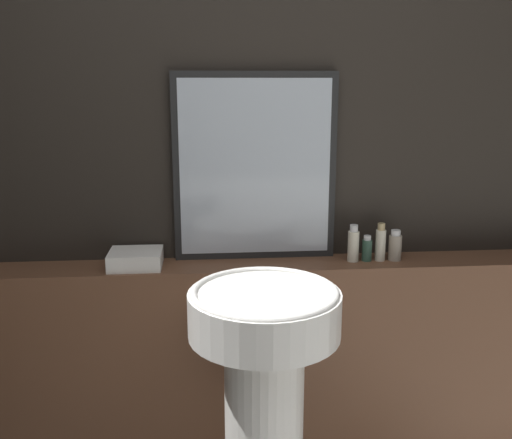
{
  "coord_description": "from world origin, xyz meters",
  "views": [
    {
      "loc": [
        -0.21,
        -0.52,
        1.57
      ],
      "look_at": [
        -0.04,
        1.43,
        1.1
      ],
      "focal_mm": 40.0,
      "sensor_mm": 36.0,
      "label": 1
    }
  ],
  "objects_px": {
    "shampoo_bottle": "(353,244)",
    "body_wash_bottle": "(395,246)",
    "towel_stack": "(136,259)",
    "lotion_bottle": "(380,243)",
    "mirror": "(255,168)",
    "pedestal_sink": "(264,392)",
    "conditioner_bottle": "(367,249)"
  },
  "relations": [
    {
      "from": "shampoo_bottle",
      "to": "body_wash_bottle",
      "type": "distance_m",
      "value": 0.16
    },
    {
      "from": "body_wash_bottle",
      "to": "towel_stack",
      "type": "bearing_deg",
      "value": -180.0
    },
    {
      "from": "mirror",
      "to": "shampoo_bottle",
      "type": "xyz_separation_m",
      "value": [
        0.37,
        -0.08,
        -0.29
      ]
    },
    {
      "from": "conditioner_bottle",
      "to": "body_wash_bottle",
      "type": "distance_m",
      "value": 0.11
    },
    {
      "from": "conditioner_bottle",
      "to": "body_wash_bottle",
      "type": "relative_size",
      "value": 0.84
    },
    {
      "from": "mirror",
      "to": "towel_stack",
      "type": "bearing_deg",
      "value": -169.94
    },
    {
      "from": "body_wash_bottle",
      "to": "lotion_bottle",
      "type": "bearing_deg",
      "value": -180.0
    },
    {
      "from": "mirror",
      "to": "lotion_bottle",
      "type": "distance_m",
      "value": 0.56
    },
    {
      "from": "mirror",
      "to": "body_wash_bottle",
      "type": "height_order",
      "value": "mirror"
    },
    {
      "from": "towel_stack",
      "to": "conditioner_bottle",
      "type": "distance_m",
      "value": 0.88
    },
    {
      "from": "shampoo_bottle",
      "to": "lotion_bottle",
      "type": "bearing_deg",
      "value": 0.0
    },
    {
      "from": "pedestal_sink",
      "to": "mirror",
      "type": "relative_size",
      "value": 1.34
    },
    {
      "from": "pedestal_sink",
      "to": "mirror",
      "type": "xyz_separation_m",
      "value": [
        0.01,
        0.49,
        0.66
      ]
    },
    {
      "from": "pedestal_sink",
      "to": "shampoo_bottle",
      "type": "distance_m",
      "value": 0.67
    },
    {
      "from": "shampoo_bottle",
      "to": "body_wash_bottle",
      "type": "height_order",
      "value": "shampoo_bottle"
    },
    {
      "from": "towel_stack",
      "to": "body_wash_bottle",
      "type": "relative_size",
      "value": 1.62
    },
    {
      "from": "mirror",
      "to": "lotion_bottle",
      "type": "relative_size",
      "value": 4.82
    },
    {
      "from": "pedestal_sink",
      "to": "mirror",
      "type": "height_order",
      "value": "mirror"
    },
    {
      "from": "conditioner_bottle",
      "to": "body_wash_bottle",
      "type": "bearing_deg",
      "value": 0.0
    },
    {
      "from": "shampoo_bottle",
      "to": "body_wash_bottle",
      "type": "relative_size",
      "value": 1.2
    },
    {
      "from": "shampoo_bottle",
      "to": "conditioner_bottle",
      "type": "height_order",
      "value": "shampoo_bottle"
    },
    {
      "from": "pedestal_sink",
      "to": "conditioner_bottle",
      "type": "relative_size",
      "value": 9.53
    },
    {
      "from": "shampoo_bottle",
      "to": "conditioner_bottle",
      "type": "distance_m",
      "value": 0.06
    },
    {
      "from": "shampoo_bottle",
      "to": "body_wash_bottle",
      "type": "bearing_deg",
      "value": 0.0
    },
    {
      "from": "towel_stack",
      "to": "body_wash_bottle",
      "type": "xyz_separation_m",
      "value": [
        0.99,
        0.0,
        0.02
      ]
    },
    {
      "from": "shampoo_bottle",
      "to": "lotion_bottle",
      "type": "distance_m",
      "value": 0.11
    },
    {
      "from": "mirror",
      "to": "pedestal_sink",
      "type": "bearing_deg",
      "value": -91.39
    },
    {
      "from": "shampoo_bottle",
      "to": "conditioner_bottle",
      "type": "bearing_deg",
      "value": 0.0
    },
    {
      "from": "mirror",
      "to": "body_wash_bottle",
      "type": "distance_m",
      "value": 0.62
    },
    {
      "from": "pedestal_sink",
      "to": "conditioner_bottle",
      "type": "distance_m",
      "value": 0.69
    },
    {
      "from": "conditioner_bottle",
      "to": "lotion_bottle",
      "type": "distance_m",
      "value": 0.06
    },
    {
      "from": "pedestal_sink",
      "to": "shampoo_bottle",
      "type": "height_order",
      "value": "shampoo_bottle"
    }
  ]
}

